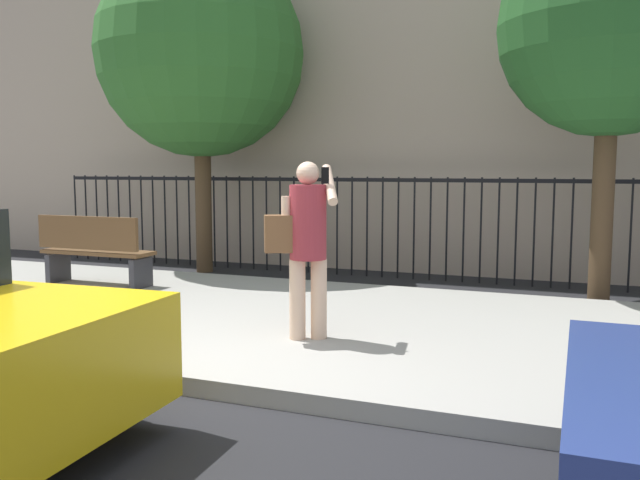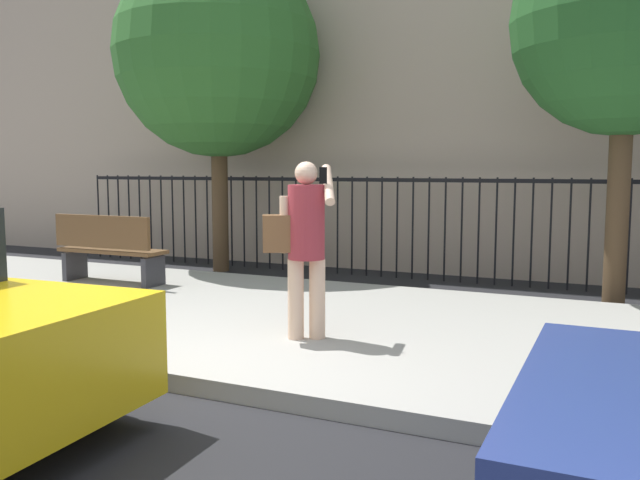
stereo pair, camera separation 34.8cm
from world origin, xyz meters
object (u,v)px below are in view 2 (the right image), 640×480
at_px(pedestrian_on_phone, 303,237).
at_px(street_tree_near, 627,23).
at_px(street_tree_mid, 218,55).
at_px(street_bench, 108,248).

distance_m(pedestrian_on_phone, street_tree_near, 4.90).
distance_m(street_tree_near, street_tree_mid, 6.13).
relative_size(street_bench, street_tree_near, 0.33).
bearing_deg(street_tree_near, street_bench, -163.27).
height_order(pedestrian_on_phone, street_bench, pedestrian_on_phone).
xyz_separation_m(street_bench, street_tree_near, (6.34, 1.90, 2.80)).
bearing_deg(street_bench, street_tree_near, 16.73).
bearing_deg(pedestrian_on_phone, street_tree_mid, 131.59).
xyz_separation_m(pedestrian_on_phone, street_tree_near, (2.60, 3.43, 2.35)).
bearing_deg(street_tree_mid, street_tree_near, -4.87).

